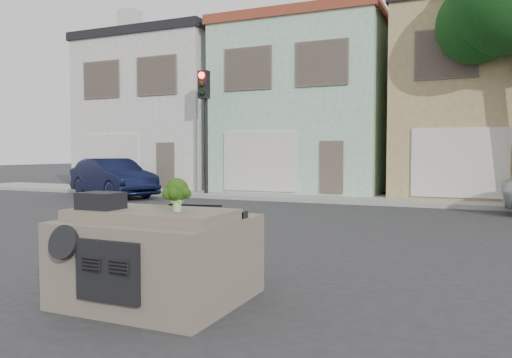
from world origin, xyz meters
The scene contains 11 objects.
ground_plane centered at (0.00, 0.00, 0.00)m, with size 120.00×120.00×0.00m, color #303033.
sidewalk centered at (0.00, 10.50, 0.07)m, with size 40.00×3.00×0.15m, color gray.
townhouse_white centered at (-11.00, 14.50, 3.77)m, with size 7.20×8.20×7.55m, color silver.
townhouse_mint centered at (-3.50, 14.50, 3.77)m, with size 7.20×8.20×7.55m, color #A2CFAE.
townhouse_tan centered at (4.00, 14.50, 3.77)m, with size 7.20×8.20×7.55m, color tan.
navy_sedan centered at (-9.99, 8.10, 0.00)m, with size 1.65×4.75×1.56m, color black.
traffic_signal centered at (-6.50, 9.50, 2.55)m, with size 0.40×0.40×5.10m, color black.
car_dashboard centered at (0.00, -3.00, 0.56)m, with size 2.00×1.80×1.12m, color #6B6051.
instrument_hump centered at (-0.58, -3.35, 1.22)m, with size 0.48×0.38×0.20m, color black.
wiper_arm centered at (0.28, -2.62, 1.13)m, with size 0.70×0.03×0.02m, color black.
broccoli centered at (0.38, -3.18, 1.32)m, with size 0.32×0.32×0.39m, color #1B3A0B.
Camera 1 is at (3.49, -8.00, 1.79)m, focal length 35.00 mm.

